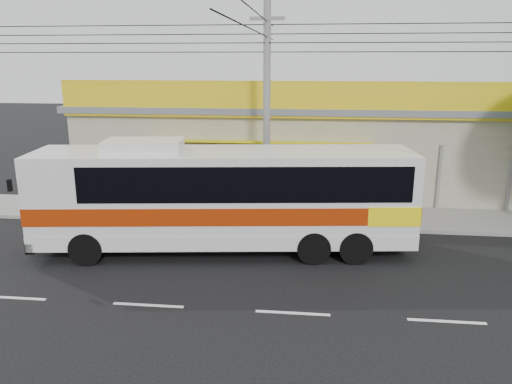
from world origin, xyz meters
TOP-DOWN VIEW (x-y plane):
  - ground at (0.00, 0.00)m, footprint 120.00×120.00m
  - sidewalk at (0.00, 6.00)m, footprint 30.00×3.20m
  - lane_markings at (0.00, -2.50)m, footprint 50.00×0.12m
  - storefront_building at (-0.01, 11.54)m, footprint 22.60×9.20m
  - coach_bus at (-2.39, 1.83)m, footprint 13.16×4.29m
  - motorbike_red at (-4.92, 4.70)m, footprint 1.82×1.04m
  - motorbike_dark at (-10.23, 6.82)m, footprint 2.01×0.92m
  - utility_pole at (-1.44, 5.40)m, footprint 34.00×14.00m

SIDE VIEW (x-z plane):
  - ground at x=0.00m, z-range 0.00..0.00m
  - lane_markings at x=0.00m, z-range -0.01..0.01m
  - sidewalk at x=0.00m, z-range 0.00..0.15m
  - motorbike_red at x=-4.92m, z-range 0.15..1.06m
  - motorbike_dark at x=-10.23m, z-range 0.15..1.32m
  - coach_bus at x=-2.39m, z-range 0.14..4.12m
  - storefront_building at x=-0.01m, z-range -0.55..5.15m
  - utility_pole at x=-1.44m, z-range 2.93..11.94m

